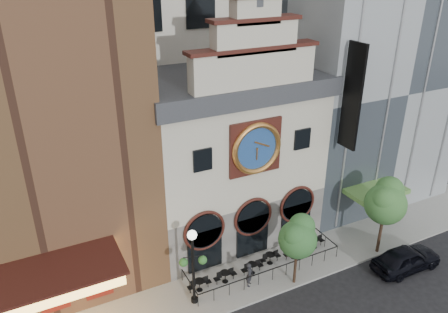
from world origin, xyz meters
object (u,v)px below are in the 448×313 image
Objects in this scene: bistro_1 at (225,276)px; bistro_2 at (252,267)px; bistro_0 at (199,284)px; tree_right at (386,201)px; pedestrian at (249,274)px; lamppost at (193,259)px; bistro_4 at (294,252)px; bistro_3 at (270,258)px; car_right at (406,258)px; tree_left at (298,236)px; bistro_5 at (315,242)px.

bistro_1 is 1.99m from bistro_2.
tree_right is at bearing -8.75° from bistro_0.
pedestrian is 4.42m from lamppost.
bistro_3 is at bearing 173.31° from bistro_4.
tree_right reaches higher than car_right.
car_right is at bearing -80.20° from tree_right.
lamppost is (-0.68, -0.77, 2.75)m from bistro_0.
car_right is (13.43, -4.18, 0.23)m from bistro_0.
lamppost is 1.08× the size of tree_left.
bistro_2 is at bearing -177.98° from bistro_4.
bistro_0 is 2.93m from lamppost.
bistro_1 is 1.00× the size of bistro_5.
bistro_4 is (5.41, 0.07, 0.00)m from bistro_1.
bistro_3 is (5.41, 0.26, 0.00)m from bistro_0.
bistro_4 is at bearing 56.51° from tree_left.
bistro_4 is at bearing 0.35° from bistro_0.
bistro_1 and bistro_3 have the same top height.
bistro_1 is at bearing 153.76° from tree_left.
bistro_0 is 1.81m from bistro_1.
pedestrian is at bearing 159.90° from tree_left.
pedestrian reaches higher than bistro_0.
bistro_3 is at bearing 11.64° from bistro_2.
lamppost reaches higher than bistro_3.
bistro_3 is at bearing 4.45° from bistro_1.
lamppost is at bearing -163.38° from bistro_1.
bistro_1 is at bearing 169.98° from tree_right.
bistro_0 is 13.72m from tree_right.
tree_right is at bearing -19.37° from bistro_4.
bistro_3 is 3.85m from tree_left.
bistro_4 is (1.81, -0.21, 0.00)m from bistro_3.
car_right is at bearing 1.54° from lamppost.
tree_left reaches higher than bistro_1.
bistro_1 is at bearing 31.77° from lamppost.
tree_left is at bearing -78.98° from bistro_3.
lamppost is 0.92× the size of tree_right.
pedestrian is at bearing 74.56° from car_right.
bistro_3 is 0.33× the size of tree_left.
tree_left is (2.06, -1.94, 3.08)m from bistro_2.
tree_left is (-1.36, -2.06, 3.08)m from bistro_4.
bistro_1 is 5.41m from bistro_4.
pedestrian is (1.24, -0.97, 0.38)m from bistro_1.
tree_right is (-0.38, 2.17, 3.46)m from car_right.
pedestrian is 4.01m from tree_left.
car_right is 4.10m from tree_right.
tree_right reaches higher than bistro_0.
car_right reaches higher than bistro_3.
tree_right is at bearing 11.44° from car_right.
bistro_1 is 0.30× the size of lamppost.
tree_left is at bearing 75.70° from car_right.
lamppost is at bearing 78.03° from car_right.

